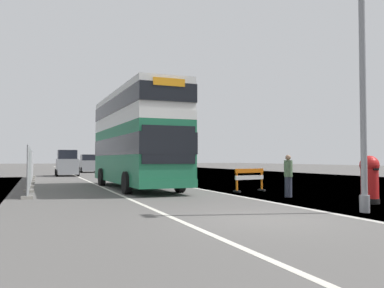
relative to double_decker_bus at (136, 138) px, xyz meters
The scene contains 9 objects.
ground 12.34m from the double_decker_bus, 84.03° to the right, with size 140.00×280.00×0.10m.
double_decker_bus is the anchor object (origin of this frame).
lamppost_foreground 12.62m from the double_decker_bus, 71.36° to the right, with size 0.29×0.70×8.11m.
red_pillar_postbox 11.85m from the double_decker_bus, 59.38° to the right, with size 0.66×0.66×1.66m.
roadworks_barrier 6.37m from the double_decker_bus, 40.28° to the right, with size 1.70×0.74×1.08m.
construction_site_fence 8.07m from the double_decker_bus, 131.13° to the left, with size 0.44×20.60×2.10m.
car_oncoming_near 18.16m from the double_decker_bus, 97.30° to the left, with size 1.98×3.99×2.35m.
car_receding_mid 27.56m from the double_decker_bus, 88.54° to the left, with size 1.97×4.14×2.05m.
pedestrian_at_kerb 8.66m from the double_decker_bus, 56.41° to the right, with size 0.34×0.34×1.71m.
Camera 1 is at (-5.53, -9.24, 1.54)m, focal length 38.64 mm.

